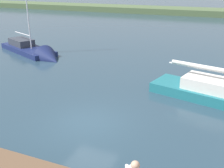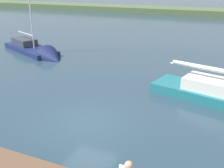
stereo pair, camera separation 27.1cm
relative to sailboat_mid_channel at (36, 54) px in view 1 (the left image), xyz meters
The scene contains 3 objects.
ground_plane 14.95m from the sailboat_mid_channel, 137.44° to the left, with size 200.00×200.00×0.00m, color #263D4C.
far_shoreline 41.96m from the sailboat_mid_channel, 105.21° to the right, with size 180.00×8.00×2.40m, color #4C603D.
sailboat_mid_channel is the anchor object (origin of this frame).
Camera 1 is at (-5.85, 10.89, 6.80)m, focal length 43.74 mm.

